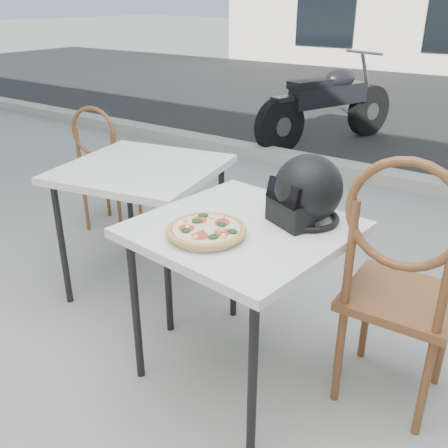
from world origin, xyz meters
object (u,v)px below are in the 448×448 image
Objects in this scene: plate at (206,235)px; motorcycle at (328,105)px; helmet at (306,193)px; cafe_chair_side at (104,162)px; cafe_table_main at (242,240)px; pizza at (206,230)px; cafe_chair_main at (401,276)px; cafe_table_side at (142,177)px.

motorcycle reaches higher than plate.
motorcycle is at bearing 108.25° from plate.
cafe_chair_side is (-1.92, 0.58, -0.36)m from helmet.
cafe_table_main is 2.39× the size of pizza.
pizza is at bearing -107.96° from cafe_table_main.
cafe_chair_side is at bearing 156.05° from cafe_table_main.
cafe_table_side is at bearing -7.11° from cafe_chair_main.
cafe_chair_side is (-0.84, 0.45, -0.18)m from cafe_table_side.
motorcycle is at bearing 98.41° from cafe_table_side.
motorcycle is at bearing 108.25° from pizza.
plate is 0.30× the size of cafe_chair_main.
cafe_table_main is 0.65m from cafe_chair_main.
plate is at bearing 26.54° from cafe_chair_main.
cafe_table_main is 0.78× the size of cafe_chair_main.
cafe_chair_main is 1.20× the size of cafe_chair_side.
cafe_table_main is at bearing 72.04° from pizza.
cafe_table_side is at bearing -61.47° from motorcycle.
motorcycle is at bearing 137.46° from helmet.
cafe_chair_side is at bearing 150.61° from pizza.
cafe_table_main is 0.93× the size of cafe_chair_side.
motorcycle is (-1.39, 4.21, -0.32)m from plate.
cafe_chair_main is (0.43, 0.01, -0.26)m from helmet.
cafe_table_main is at bearing 72.02° from plate.
plate is at bearing -117.13° from pizza.
cafe_table_side is 3.77m from motorcycle.
cafe_chair_side is (-1.73, 0.77, -0.17)m from cafe_table_main.
cafe_table_side is at bearing -162.49° from helmet.
helmet is 2.04m from cafe_chair_side.
cafe_chair_main is at bearing 28.97° from plate.
cafe_chair_side is 0.47× the size of motorcycle.
plate is 0.45m from helmet.
pizza reaches higher than plate.
cafe_chair_side is at bearing -172.35° from helmet.
cafe_chair_main is at bearing 151.65° from cafe_chair_side.
cafe_table_main is 0.92× the size of cafe_table_side.
plate is 0.17× the size of motorcycle.
cafe_table_side is 0.48× the size of motorcycle.
cafe_chair_side is (-1.68, 0.94, -0.24)m from plate.
cafe_table_main is 0.44× the size of motorcycle.
pizza is 1.94m from cafe_chair_side.
plate is at bearing -107.98° from cafe_table_main.
pizza is 0.33× the size of cafe_chair_main.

